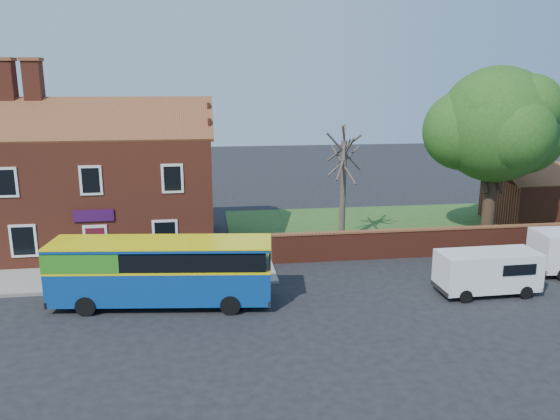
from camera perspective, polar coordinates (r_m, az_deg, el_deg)
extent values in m
plane|color=black|center=(22.43, -3.87, -11.56)|extent=(120.00, 120.00, 0.00)
cube|color=gray|center=(28.27, -19.12, -6.78)|extent=(18.00, 3.50, 0.12)
cube|color=slate|center=(26.67, -19.83, -8.04)|extent=(18.00, 0.15, 0.14)
cube|color=#426B28|center=(37.44, 14.92, -1.65)|extent=(26.00, 12.00, 0.04)
cube|color=maroon|center=(32.90, -17.66, 1.90)|extent=(12.00, 8.00, 6.50)
cube|color=brown|center=(30.40, -18.86, 9.01)|extent=(12.30, 4.08, 2.16)
cube|color=brown|center=(34.33, -17.62, 9.53)|extent=(12.30, 4.08, 2.16)
cube|color=maroon|center=(33.49, -26.71, 11.92)|extent=(0.90, 0.90, 2.20)
cube|color=maroon|center=(33.08, -24.37, 12.15)|extent=(0.90, 0.90, 2.20)
cube|color=black|center=(28.76, -19.16, 2.94)|extent=(1.10, 0.06, 1.50)
cube|color=#4C0F19|center=(29.54, -18.65, -3.75)|extent=(0.95, 0.04, 2.10)
cube|color=silver|center=(29.54, -18.65, -3.65)|extent=(1.20, 0.06, 2.30)
cube|color=#350E3D|center=(29.09, -18.90, -0.56)|extent=(2.00, 0.06, 0.60)
cube|color=maroon|center=(32.02, 19.08, -3.13)|extent=(22.00, 0.30, 1.50)
cube|color=brown|center=(31.81, 19.19, -1.75)|extent=(22.00, 0.38, 0.10)
cube|color=maroon|center=(41.40, 26.63, 0.89)|extent=(8.00, 5.00, 3.00)
cube|color=brown|center=(42.08, 25.97, 3.98)|extent=(8.20, 2.56, 1.24)
cube|color=navy|center=(24.10, -12.18, -7.29)|extent=(9.48, 3.39, 1.47)
cube|color=yellow|center=(23.85, -12.27, -5.64)|extent=(9.50, 3.41, 0.10)
cube|color=black|center=(23.71, -12.32, -4.63)|extent=(9.12, 3.36, 0.74)
cube|color=#2F8A1E|center=(24.49, -19.38, -4.51)|extent=(3.41, 2.71, 0.79)
cube|color=navy|center=(23.57, -12.38, -3.49)|extent=(9.48, 3.39, 0.14)
cube|color=yellow|center=(23.55, -12.39, -3.30)|extent=(9.53, 3.43, 0.06)
cylinder|color=black|center=(24.12, -19.62, -9.43)|extent=(0.86, 0.38, 0.83)
cylinder|color=black|center=(26.02, -18.14, -7.62)|extent=(0.86, 0.38, 0.83)
cylinder|color=black|center=(22.95, -5.21, -9.84)|extent=(0.86, 0.38, 0.83)
cylinder|color=black|center=(24.94, -4.87, -7.89)|extent=(0.86, 0.38, 0.83)
cube|color=white|center=(26.44, 20.85, -5.89)|extent=(4.52, 1.89, 1.70)
cube|color=black|center=(27.40, 24.57, -4.98)|extent=(0.11, 1.52, 0.67)
cube|color=black|center=(27.82, 24.69, -6.96)|extent=(0.14, 1.79, 0.22)
cylinder|color=black|center=(25.36, 18.78, -8.52)|extent=(0.60, 0.23, 0.59)
cylinder|color=black|center=(26.74, 17.13, -7.25)|extent=(0.60, 0.23, 0.59)
cylinder|color=black|center=(26.78, 24.28, -7.84)|extent=(0.60, 0.23, 0.59)
cylinder|color=black|center=(28.09, 22.43, -6.69)|extent=(0.60, 0.23, 0.59)
cylinder|color=black|center=(31.36, 25.65, -4.88)|extent=(0.67, 0.25, 0.66)
cylinder|color=black|center=(34.95, 21.00, 0.41)|extent=(0.74, 0.74, 4.27)
sphere|color=#3B6A21|center=(34.27, 21.68, 8.29)|extent=(6.68, 6.68, 6.68)
sphere|color=#3B6A21|center=(35.62, 24.06, 7.34)|extent=(4.82, 4.82, 4.82)
sphere|color=#3B6A21|center=(33.97, 18.55, 7.88)|extent=(4.64, 4.64, 4.64)
cylinder|color=#4C4238|center=(32.38, 6.58, 1.87)|extent=(0.35, 0.35, 6.06)
cylinder|color=#4C4238|center=(32.02, 6.69, 5.67)|extent=(0.36, 2.96, 2.38)
cylinder|color=#4C4238|center=(32.05, 6.68, 5.29)|extent=(1.54, 2.18, 2.18)
cylinder|color=#4C4238|center=(32.00, 6.70, 6.06)|extent=(2.48, 1.14, 2.42)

